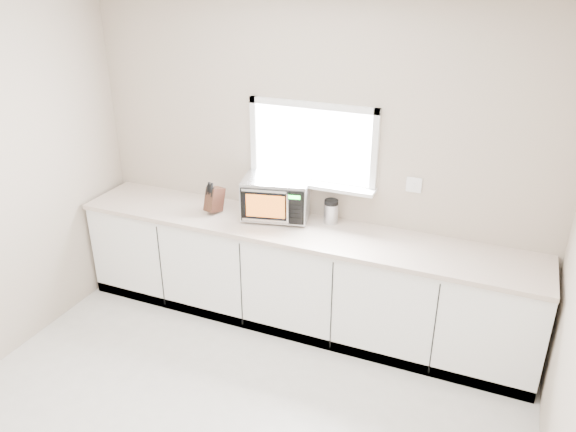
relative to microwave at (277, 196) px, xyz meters
The scene contains 7 objects.
back_wall 0.40m from the microwave, 32.42° to the left, with size 4.00×0.17×2.70m.
cabinets 0.72m from the microwave, 27.42° to the right, with size 3.92×0.60×0.88m, color white.
countertop 0.36m from the microwave, 29.15° to the right, with size 3.92×0.64×0.04m, color beige.
microwave is the anchor object (origin of this frame).
knife_block 0.55m from the microwave, 165.83° to the right, with size 0.14×0.22×0.29m.
cutting_board 0.15m from the microwave, 135.13° to the left, with size 0.33×0.33×0.02m, color #9D6D3C.
coffee_grinder 0.48m from the microwave, ahead, with size 0.15×0.15×0.21m.
Camera 1 is at (1.52, -2.16, 2.94)m, focal length 35.00 mm.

